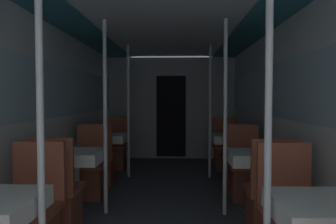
{
  "coord_description": "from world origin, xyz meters",
  "views": [
    {
      "loc": [
        0.15,
        -1.11,
        1.32
      ],
      "look_at": [
        0.02,
        3.14,
        1.14
      ],
      "focal_mm": 35.0,
      "sensor_mm": 36.0,
      "label": 1
    }
  ],
  "objects_px": {
    "chair_left_near_1": "(57,204)",
    "chair_right_near_2": "(237,167)",
    "dining_table_left_1": "(76,160)",
    "support_pole_right_1": "(225,118)",
    "support_pole_left_1": "(105,117)",
    "support_pole_left_2": "(128,111)",
    "dining_table_right_2": "(230,140)",
    "dining_table_left_2": "(108,140)",
    "chair_right_far_1": "(244,177)",
    "chair_left_near_2": "(100,166)",
    "support_pole_right_0": "(268,135)",
    "dining_table_right_1": "(255,161)",
    "chair_right_near_1": "(269,206)",
    "support_pole_right_2": "(210,111)",
    "chair_left_far_1": "(90,175)",
    "chair_right_far_2": "(225,154)",
    "support_pole_left_0": "(41,134)",
    "chair_left_far_2": "(115,153)",
    "dining_table_right_0": "(325,217)"
  },
  "relations": [
    {
      "from": "chair_left_near_1",
      "to": "chair_right_near_2",
      "type": "distance_m",
      "value": 2.69
    },
    {
      "from": "dining_table_left_1",
      "to": "support_pole_right_1",
      "type": "relative_size",
      "value": 0.33
    },
    {
      "from": "support_pole_left_1",
      "to": "chair_right_near_2",
      "type": "height_order",
      "value": "support_pole_left_1"
    },
    {
      "from": "support_pole_left_2",
      "to": "dining_table_right_2",
      "type": "relative_size",
      "value": 3.07
    },
    {
      "from": "dining_table_left_2",
      "to": "chair_right_far_1",
      "type": "distance_m",
      "value": 2.37
    },
    {
      "from": "chair_left_near_2",
      "to": "support_pole_right_1",
      "type": "xyz_separation_m",
      "value": [
        1.7,
        -1.16,
        0.81
      ]
    },
    {
      "from": "dining_table_left_1",
      "to": "support_pole_right_1",
      "type": "height_order",
      "value": "support_pole_right_1"
    },
    {
      "from": "support_pole_right_0",
      "to": "dining_table_right_1",
      "type": "height_order",
      "value": "support_pole_right_0"
    },
    {
      "from": "support_pole_left_1",
      "to": "support_pole_right_1",
      "type": "bearing_deg",
      "value": 0.0
    },
    {
      "from": "chair_right_near_1",
      "to": "support_pole_right_2",
      "type": "xyz_separation_m",
      "value": [
        -0.34,
        2.33,
        0.81
      ]
    },
    {
      "from": "chair_right_near_1",
      "to": "chair_right_near_2",
      "type": "distance_m",
      "value": 1.75
    },
    {
      "from": "dining_table_left_1",
      "to": "chair_right_far_1",
      "type": "relative_size",
      "value": 0.75
    },
    {
      "from": "chair_left_far_1",
      "to": "support_pole_left_1",
      "type": "distance_m",
      "value": 1.05
    },
    {
      "from": "chair_left_near_2",
      "to": "chair_right_far_2",
      "type": "xyz_separation_m",
      "value": [
        2.04,
        1.17,
        0.0
      ]
    },
    {
      "from": "support_pole_left_0",
      "to": "chair_right_near_2",
      "type": "relative_size",
      "value": 2.3
    },
    {
      "from": "chair_left_far_1",
      "to": "support_pole_right_0",
      "type": "distance_m",
      "value": 3.0
    },
    {
      "from": "chair_right_near_2",
      "to": "chair_left_far_2",
      "type": "bearing_deg",
      "value": 150.16
    },
    {
      "from": "support_pole_right_0",
      "to": "chair_right_near_2",
      "type": "bearing_deg",
      "value": 83.31
    },
    {
      "from": "chair_left_far_1",
      "to": "chair_right_near_1",
      "type": "xyz_separation_m",
      "value": [
        2.04,
        -1.17,
        0.0
      ]
    },
    {
      "from": "chair_left_far_2",
      "to": "chair_left_near_2",
      "type": "bearing_deg",
      "value": 90.0
    },
    {
      "from": "support_pole_left_1",
      "to": "dining_table_right_1",
      "type": "distance_m",
      "value": 1.77
    },
    {
      "from": "support_pole_left_2",
      "to": "chair_right_far_2",
      "type": "distance_m",
      "value": 1.97
    },
    {
      "from": "dining_table_left_1",
      "to": "support_pole_left_2",
      "type": "xyz_separation_m",
      "value": [
        0.34,
        1.75,
        0.48
      ]
    },
    {
      "from": "dining_table_right_1",
      "to": "support_pole_left_2",
      "type": "bearing_deg",
      "value": 134.19
    },
    {
      "from": "support_pole_left_1",
      "to": "dining_table_right_0",
      "type": "height_order",
      "value": "support_pole_left_1"
    },
    {
      "from": "chair_left_far_2",
      "to": "chair_right_near_1",
      "type": "bearing_deg",
      "value": 124.96
    },
    {
      "from": "dining_table_left_1",
      "to": "chair_left_near_1",
      "type": "xyz_separation_m",
      "value": [
        -0.0,
        -0.59,
        -0.32
      ]
    },
    {
      "from": "support_pole_right_0",
      "to": "chair_right_far_2",
      "type": "bearing_deg",
      "value": 85.22
    },
    {
      "from": "dining_table_right_2",
      "to": "support_pole_left_2",
      "type": "bearing_deg",
      "value": 180.0
    },
    {
      "from": "chair_left_near_1",
      "to": "support_pole_right_1",
      "type": "bearing_deg",
      "value": 19.0
    },
    {
      "from": "chair_right_far_1",
      "to": "chair_right_far_2",
      "type": "xyz_separation_m",
      "value": [
        0.0,
        1.75,
        0.0
      ]
    },
    {
      "from": "dining_table_left_1",
      "to": "support_pole_right_0",
      "type": "relative_size",
      "value": 0.33
    },
    {
      "from": "chair_left_near_1",
      "to": "chair_right_near_2",
      "type": "bearing_deg",
      "value": 40.58
    },
    {
      "from": "support_pole_right_1",
      "to": "support_pole_right_2",
      "type": "distance_m",
      "value": 1.75
    },
    {
      "from": "support_pole_right_2",
      "to": "dining_table_left_2",
      "type": "bearing_deg",
      "value": 180.0
    },
    {
      "from": "support_pole_left_1",
      "to": "chair_left_far_2",
      "type": "height_order",
      "value": "support_pole_left_1"
    },
    {
      "from": "support_pole_left_1",
      "to": "support_pole_right_0",
      "type": "relative_size",
      "value": 1.0
    },
    {
      "from": "chair_left_near_2",
      "to": "chair_left_far_2",
      "type": "xyz_separation_m",
      "value": [
        0.0,
        1.17,
        0.0
      ]
    },
    {
      "from": "chair_left_far_1",
      "to": "chair_right_near_2",
      "type": "distance_m",
      "value": 2.12
    },
    {
      "from": "support_pole_right_0",
      "to": "chair_left_far_1",
      "type": "bearing_deg",
      "value": 126.07
    },
    {
      "from": "dining_table_left_2",
      "to": "support_pole_right_1",
      "type": "distance_m",
      "value": 2.49
    },
    {
      "from": "support_pole_left_0",
      "to": "support_pole_left_2",
      "type": "distance_m",
      "value": 3.5
    },
    {
      "from": "support_pole_left_1",
      "to": "dining_table_right_2",
      "type": "xyz_separation_m",
      "value": [
        1.7,
        1.75,
        -0.48
      ]
    },
    {
      "from": "support_pole_left_0",
      "to": "chair_left_far_1",
      "type": "xyz_separation_m",
      "value": [
        -0.34,
        2.33,
        -0.81
      ]
    },
    {
      "from": "support_pole_left_1",
      "to": "chair_left_near_2",
      "type": "distance_m",
      "value": 1.46
    },
    {
      "from": "chair_left_far_2",
      "to": "chair_right_far_2",
      "type": "bearing_deg",
      "value": -180.0
    },
    {
      "from": "chair_right_near_1",
      "to": "chair_right_near_2",
      "type": "bearing_deg",
      "value": 90.0
    },
    {
      "from": "chair_left_near_2",
      "to": "dining_table_right_2",
      "type": "xyz_separation_m",
      "value": [
        2.04,
        0.59,
        0.32
      ]
    },
    {
      "from": "chair_right_far_2",
      "to": "support_pole_left_2",
      "type": "bearing_deg",
      "value": 19.0
    },
    {
      "from": "support_pole_left_1",
      "to": "support_pole_right_2",
      "type": "relative_size",
      "value": 1.0
    }
  ]
}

